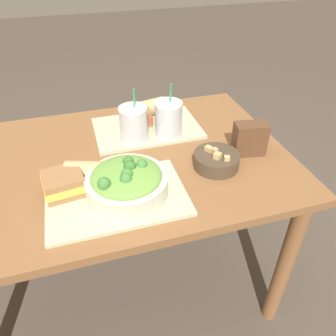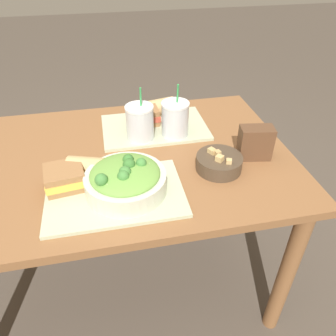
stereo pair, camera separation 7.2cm
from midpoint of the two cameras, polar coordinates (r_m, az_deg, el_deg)
ground_plane at (r=1.68m, az=-5.99°, el=-18.53°), size 12.00×12.00×0.00m
dining_table at (r=1.23m, az=-7.77°, el=-2.07°), size 1.29×0.81×0.71m
tray_near at (r=1.00m, az=-7.33°, el=-4.71°), size 0.41×0.27×0.01m
tray_far at (r=1.33m, az=-0.80°, el=7.06°), size 0.41×0.27×0.01m
salad_bowl at (r=0.98m, az=-5.33°, el=-1.99°), size 0.25×0.25×0.10m
soup_bowl at (r=1.11m, az=10.71°, el=0.95°), size 0.15×0.15×0.07m
sandwich_near at (r=1.04m, az=-15.66°, el=-1.66°), size 0.13×0.13×0.06m
baguette_near at (r=1.05m, az=-10.80°, el=0.01°), size 0.18×0.12×0.07m
sandwich_far at (r=1.34m, az=-2.59°, el=9.08°), size 0.12×0.11×0.06m
baguette_far at (r=1.41m, az=0.18°, el=10.60°), size 0.14×0.09×0.07m
drink_cup_dark at (r=1.22m, az=-3.22°, el=7.71°), size 0.10×0.10×0.20m
drink_cup_red at (r=1.24m, az=2.92°, el=8.33°), size 0.10×0.10×0.20m
chip_bag at (r=1.18m, az=16.66°, el=4.19°), size 0.12×0.08×0.12m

